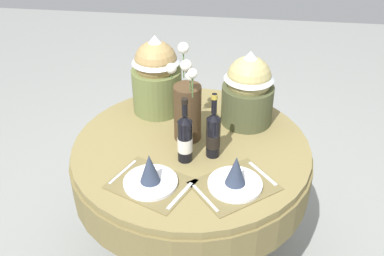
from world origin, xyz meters
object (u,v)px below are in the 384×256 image
at_px(wine_bottle_rear, 185,138).
at_px(gift_tub_back_right, 248,86).
at_px(flower_vase, 187,107).
at_px(wine_bottle_left, 213,134).
at_px(dining_table, 191,167).
at_px(place_setting_left, 150,176).
at_px(place_setting_right, 235,178).
at_px(gift_tub_back_left, 156,72).

distance_m(wine_bottle_rear, gift_tub_back_right, 0.48).
bearing_deg(flower_vase, wine_bottle_rear, -85.36).
bearing_deg(wine_bottle_left, wine_bottle_rear, -157.77).
relative_size(dining_table, gift_tub_back_right, 2.98).
xyz_separation_m(place_setting_left, wine_bottle_left, (0.25, 0.25, 0.07)).
bearing_deg(place_setting_right, wine_bottle_rear, 145.99).
height_order(place_setting_right, wine_bottle_left, wine_bottle_left).
distance_m(place_setting_left, wine_bottle_rear, 0.25).
bearing_deg(wine_bottle_left, dining_table, 147.84).
xyz_separation_m(dining_table, flower_vase, (-0.03, 0.07, 0.31)).
height_order(place_setting_right, gift_tub_back_left, gift_tub_back_left).
bearing_deg(wine_bottle_rear, place_setting_left, -122.62).
distance_m(dining_table, place_setting_left, 0.40).
distance_m(wine_bottle_left, gift_tub_back_left, 0.53).
bearing_deg(gift_tub_back_right, gift_tub_back_left, 173.21).
bearing_deg(place_setting_left, place_setting_right, 5.14).
xyz_separation_m(flower_vase, wine_bottle_left, (0.14, -0.14, -0.05)).
xyz_separation_m(dining_table, place_setting_right, (0.23, -0.29, 0.19)).
relative_size(flower_vase, wine_bottle_left, 1.42).
bearing_deg(gift_tub_back_right, place_setting_left, -124.96).
bearing_deg(place_setting_right, gift_tub_back_left, 127.23).
bearing_deg(flower_vase, gift_tub_back_right, 32.78).
xyz_separation_m(dining_table, wine_bottle_left, (0.11, -0.07, 0.26)).
height_order(place_setting_left, wine_bottle_rear, wine_bottle_rear).
bearing_deg(place_setting_right, place_setting_left, -174.86).
height_order(gift_tub_back_left, gift_tub_back_right, gift_tub_back_left).
height_order(flower_vase, wine_bottle_rear, flower_vase).
bearing_deg(wine_bottle_rear, gift_tub_back_right, 53.88).
relative_size(wine_bottle_left, gift_tub_back_right, 0.83).
relative_size(dining_table, place_setting_right, 2.81).
xyz_separation_m(place_setting_right, wine_bottle_rear, (-0.24, 0.16, 0.08)).
distance_m(place_setting_right, wine_bottle_left, 0.26).
distance_m(dining_table, gift_tub_back_right, 0.51).
relative_size(place_setting_left, wine_bottle_left, 1.24).
bearing_deg(gift_tub_back_left, gift_tub_back_right, -6.79).
bearing_deg(dining_table, place_setting_left, -113.63).
relative_size(place_setting_right, gift_tub_back_right, 1.06).
relative_size(dining_table, wine_bottle_rear, 3.62).
bearing_deg(gift_tub_back_left, wine_bottle_left, -48.59).
height_order(dining_table, flower_vase, flower_vase).
bearing_deg(wine_bottle_left, place_setting_right, -61.58).
bearing_deg(gift_tub_back_right, wine_bottle_rear, -126.12).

